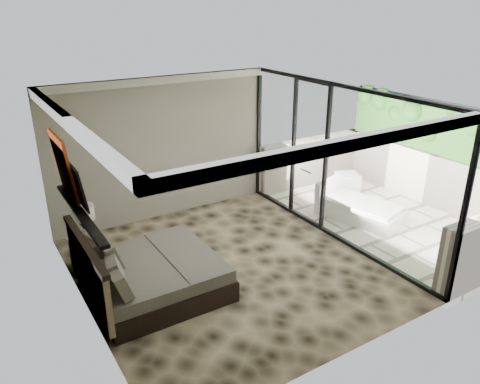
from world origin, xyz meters
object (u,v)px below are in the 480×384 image
table_lamp (84,218)px  lounger (358,209)px  nightstand (88,255)px  ottoman (347,183)px  bed (148,275)px

table_lamp → lounger: size_ratio=0.34×
nightstand → ottoman: nightstand is taller
nightstand → ottoman: (5.91, 0.20, -0.02)m
bed → ottoman: bed is taller
bed → table_lamp: size_ratio=3.16×
nightstand → table_lamp: size_ratio=0.83×
lounger → table_lamp: bearing=155.1°
ottoman → lounger: 1.33m
table_lamp → bed: bearing=-64.6°
bed → lounger: bed is taller
bed → table_lamp: table_lamp is taller
table_lamp → lounger: bearing=-9.9°
bed → ottoman: size_ratio=4.14×
ottoman → lounger: size_ratio=0.26×
ottoman → nightstand: bearing=-178.1°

